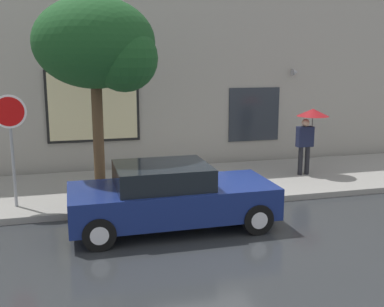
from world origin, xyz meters
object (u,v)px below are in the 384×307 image
at_px(pedestrian_with_umbrella, 310,123).
at_px(fire_hydrant, 192,181).
at_px(stop_sign, 10,129).
at_px(street_tree, 101,47).
at_px(parked_car, 170,196).

bearing_deg(pedestrian_with_umbrella, fire_hydrant, -163.52).
bearing_deg(fire_hydrant, stop_sign, 178.65).
bearing_deg(fire_hydrant, pedestrian_with_umbrella, 16.48).
distance_m(street_tree, stop_sign, 2.75).
bearing_deg(street_tree, fire_hydrant, -0.03).
bearing_deg(street_tree, stop_sign, 177.28).
relative_size(fire_hydrant, stop_sign, 0.28).
xyz_separation_m(parked_car, stop_sign, (-3.28, 1.87, 1.31)).
relative_size(street_tree, stop_sign, 1.84).
bearing_deg(stop_sign, fire_hydrant, -1.35).
height_order(fire_hydrant, pedestrian_with_umbrella, pedestrian_with_umbrella).
bearing_deg(street_tree, parked_car, -55.70).
height_order(street_tree, stop_sign, street_tree).
relative_size(fire_hydrant, street_tree, 0.15).
height_order(pedestrian_with_umbrella, stop_sign, stop_sign).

